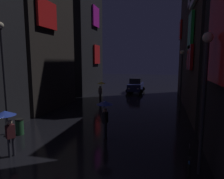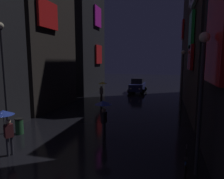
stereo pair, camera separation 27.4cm
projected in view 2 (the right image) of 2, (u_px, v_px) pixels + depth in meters
The scene contains 11 objects.
building_left_far at pixel (81, 38), 26.62m from camera, with size 4.25×7.98×14.48m.
building_right_mid at pixel (221, 25), 14.57m from camera, with size 4.25×8.96×13.52m.
pedestrian_far_right_blue at pixel (103, 109), 10.64m from camera, with size 0.90×0.90×2.12m.
pedestrian_foreground_right_blue at pixel (5, 120), 8.59m from camera, with size 0.90×0.90×2.12m.
pedestrian_near_crossing_yellow at pixel (102, 86), 20.24m from camera, with size 0.90×0.90×2.12m.
bicycle_parked_at_storefront at pixel (185, 166), 7.26m from camera, with size 0.26×1.82×0.96m.
car_distant at pixel (138, 86), 26.76m from camera, with size 2.27×4.16×1.92m.
streetlamp_right_near at pixel (201, 88), 6.97m from camera, with size 0.36×0.36×5.17m.
streetlamp_left_near at pixel (4, 67), 11.12m from camera, with size 0.36×0.36×6.27m.
streetlamp_right_far at pixel (182, 73), 16.42m from camera, with size 0.36×0.36×5.07m.
trash_bin at pixel (19, 126), 11.51m from camera, with size 0.46×0.46×0.93m.
Camera 2 is at (3.85, -3.21, 4.20)m, focal length 32.00 mm.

